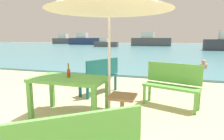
{
  "coord_description": "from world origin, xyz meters",
  "views": [
    {
      "loc": [
        1.44,
        -2.15,
        1.49
      ],
      "look_at": [
        -0.2,
        3.0,
        0.6
      ],
      "focal_mm": 31.03,
      "sensor_mm": 36.0,
      "label": 1
    }
  ],
  "objects_px": {
    "picnic_table_green": "(70,83)",
    "bench_green_left": "(172,82)",
    "side_table_wood": "(122,106)",
    "boat_ferry": "(65,40)",
    "boat_fishing_trawler": "(151,41)",
    "boat_tanker": "(85,40)",
    "patio_umbrella": "(109,0)",
    "boat_cargo_ship": "(106,44)",
    "swimmer_person": "(204,65)",
    "beer_bottle_amber": "(69,72)",
    "bench_teal_center": "(101,74)"
  },
  "relations": [
    {
      "from": "side_table_wood",
      "to": "bench_green_left",
      "type": "distance_m",
      "value": 1.51
    },
    {
      "from": "boat_tanker",
      "to": "boat_cargo_ship",
      "type": "bearing_deg",
      "value": -47.91
    },
    {
      "from": "side_table_wood",
      "to": "boat_cargo_ship",
      "type": "height_order",
      "value": "boat_cargo_ship"
    },
    {
      "from": "bench_green_left",
      "to": "boat_fishing_trawler",
      "type": "relative_size",
      "value": 0.17
    },
    {
      "from": "beer_bottle_amber",
      "to": "boat_tanker",
      "type": "relative_size",
      "value": 0.04
    },
    {
      "from": "bench_teal_center",
      "to": "side_table_wood",
      "type": "bearing_deg",
      "value": -58.43
    },
    {
      "from": "side_table_wood",
      "to": "boat_tanker",
      "type": "bearing_deg",
      "value": 116.54
    },
    {
      "from": "bench_green_left",
      "to": "swimmer_person",
      "type": "xyz_separation_m",
      "value": [
        1.4,
        5.73,
        -0.3
      ]
    },
    {
      "from": "picnic_table_green",
      "to": "bench_green_left",
      "type": "height_order",
      "value": "bench_green_left"
    },
    {
      "from": "boat_ferry",
      "to": "boat_fishing_trawler",
      "type": "distance_m",
      "value": 24.51
    },
    {
      "from": "picnic_table_green",
      "to": "boat_tanker",
      "type": "relative_size",
      "value": 0.19
    },
    {
      "from": "picnic_table_green",
      "to": "boat_tanker",
      "type": "distance_m",
      "value": 40.85
    },
    {
      "from": "patio_umbrella",
      "to": "boat_ferry",
      "type": "height_order",
      "value": "boat_ferry"
    },
    {
      "from": "boat_ferry",
      "to": "boat_cargo_ship",
      "type": "bearing_deg",
      "value": -41.25
    },
    {
      "from": "patio_umbrella",
      "to": "bench_green_left",
      "type": "height_order",
      "value": "patio_umbrella"
    },
    {
      "from": "beer_bottle_amber",
      "to": "bench_teal_center",
      "type": "height_order",
      "value": "beer_bottle_amber"
    },
    {
      "from": "boat_ferry",
      "to": "boat_cargo_ship",
      "type": "relative_size",
      "value": 1.73
    },
    {
      "from": "swimmer_person",
      "to": "boat_fishing_trawler",
      "type": "bearing_deg",
      "value": 101.81
    },
    {
      "from": "beer_bottle_amber",
      "to": "boat_cargo_ship",
      "type": "bearing_deg",
      "value": 108.17
    },
    {
      "from": "picnic_table_green",
      "to": "beer_bottle_amber",
      "type": "height_order",
      "value": "beer_bottle_amber"
    },
    {
      "from": "side_table_wood",
      "to": "boat_tanker",
      "type": "relative_size",
      "value": 0.07
    },
    {
      "from": "picnic_table_green",
      "to": "swimmer_person",
      "type": "xyz_separation_m",
      "value": [
        3.24,
        6.9,
        -0.41
      ]
    },
    {
      "from": "boat_fishing_trawler",
      "to": "picnic_table_green",
      "type": "bearing_deg",
      "value": -85.95
    },
    {
      "from": "side_table_wood",
      "to": "bench_teal_center",
      "type": "distance_m",
      "value": 2.01
    },
    {
      "from": "boat_ferry",
      "to": "boat_fishing_trawler",
      "type": "relative_size",
      "value": 0.96
    },
    {
      "from": "picnic_table_green",
      "to": "boat_tanker",
      "type": "bearing_deg",
      "value": 115.28
    },
    {
      "from": "boat_fishing_trawler",
      "to": "bench_teal_center",
      "type": "bearing_deg",
      "value": -85.73
    },
    {
      "from": "bench_teal_center",
      "to": "boat_fishing_trawler",
      "type": "height_order",
      "value": "boat_fishing_trawler"
    },
    {
      "from": "patio_umbrella",
      "to": "swimmer_person",
      "type": "relative_size",
      "value": 5.61
    },
    {
      "from": "picnic_table_green",
      "to": "bench_green_left",
      "type": "xyz_separation_m",
      "value": [
        1.84,
        1.17,
        -0.11
      ]
    },
    {
      "from": "patio_umbrella",
      "to": "boat_tanker",
      "type": "bearing_deg",
      "value": 116.27
    },
    {
      "from": "side_table_wood",
      "to": "swimmer_person",
      "type": "height_order",
      "value": "side_table_wood"
    },
    {
      "from": "side_table_wood",
      "to": "boat_ferry",
      "type": "relative_size",
      "value": 0.08
    },
    {
      "from": "bench_green_left",
      "to": "boat_tanker",
      "type": "distance_m",
      "value": 40.63
    },
    {
      "from": "boat_tanker",
      "to": "boat_fishing_trawler",
      "type": "relative_size",
      "value": 1.01
    },
    {
      "from": "bench_green_left",
      "to": "patio_umbrella",
      "type": "bearing_deg",
      "value": -131.79
    },
    {
      "from": "boat_fishing_trawler",
      "to": "boat_cargo_ship",
      "type": "relative_size",
      "value": 1.8
    },
    {
      "from": "picnic_table_green",
      "to": "boat_cargo_ship",
      "type": "relative_size",
      "value": 0.35
    },
    {
      "from": "patio_umbrella",
      "to": "boat_ferry",
      "type": "relative_size",
      "value": 0.33
    },
    {
      "from": "side_table_wood",
      "to": "swimmer_person",
      "type": "bearing_deg",
      "value": 72.73
    },
    {
      "from": "bench_teal_center",
      "to": "boat_ferry",
      "type": "distance_m",
      "value": 47.84
    },
    {
      "from": "swimmer_person",
      "to": "bench_teal_center",
      "type": "bearing_deg",
      "value": -121.31
    },
    {
      "from": "boat_tanker",
      "to": "boat_ferry",
      "type": "xyz_separation_m",
      "value": [
        -8.05,
        5.14,
        -0.04
      ]
    },
    {
      "from": "beer_bottle_amber",
      "to": "boat_ferry",
      "type": "distance_m",
      "value": 49.17
    },
    {
      "from": "side_table_wood",
      "to": "bench_green_left",
      "type": "bearing_deg",
      "value": 58.56
    },
    {
      "from": "picnic_table_green",
      "to": "bench_green_left",
      "type": "bearing_deg",
      "value": 32.57
    },
    {
      "from": "side_table_wood",
      "to": "bench_teal_center",
      "type": "xyz_separation_m",
      "value": [
        -1.05,
        1.7,
        0.19
      ]
    },
    {
      "from": "side_table_wood",
      "to": "bench_teal_center",
      "type": "bearing_deg",
      "value": 121.57
    },
    {
      "from": "patio_umbrella",
      "to": "boat_cargo_ship",
      "type": "height_order",
      "value": "patio_umbrella"
    },
    {
      "from": "picnic_table_green",
      "to": "boat_fishing_trawler",
      "type": "xyz_separation_m",
      "value": [
        -2.4,
        33.86,
        0.37
      ]
    }
  ]
}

